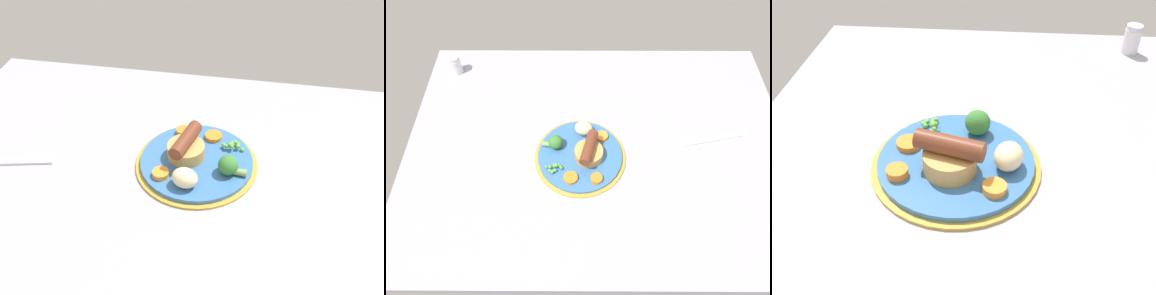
# 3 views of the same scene
# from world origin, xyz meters

# --- Properties ---
(dining_table) EXTENTS (1.10, 0.80, 0.03)m
(dining_table) POSITION_xyz_m (0.00, 0.00, 0.01)
(dining_table) COLOR #9E99AD
(dining_table) RESTS_ON ground
(dinner_plate) EXTENTS (0.25, 0.25, 0.01)m
(dinner_plate) POSITION_xyz_m (0.05, 0.05, 0.04)
(dinner_plate) COLOR #B79333
(dinner_plate) RESTS_ON dining_table
(sausage_pudding) EXTENTS (0.08, 0.10, 0.06)m
(sausage_pudding) POSITION_xyz_m (0.03, 0.05, 0.07)
(sausage_pudding) COLOR tan
(sausage_pudding) RESTS_ON dinner_plate
(pea_pile) EXTENTS (0.05, 0.03, 0.02)m
(pea_pile) POSITION_xyz_m (0.12, 0.09, 0.05)
(pea_pile) COLOR #64A63E
(pea_pile) RESTS_ON dinner_plate
(broccoli_floret_near) EXTENTS (0.06, 0.04, 0.04)m
(broccoli_floret_near) POSITION_xyz_m (0.12, 0.02, 0.06)
(broccoli_floret_near) COLOR #387A33
(broccoli_floret_near) RESTS_ON dinner_plate
(potato_chunk_0) EXTENTS (0.06, 0.05, 0.04)m
(potato_chunk_0) POSITION_xyz_m (0.04, -0.03, 0.06)
(potato_chunk_0) COLOR beige
(potato_chunk_0) RESTS_ON dinner_plate
(carrot_slice_0) EXTENTS (0.04, 0.04, 0.01)m
(carrot_slice_0) POSITION_xyz_m (0.01, 0.13, 0.05)
(carrot_slice_0) COLOR orange
(carrot_slice_0) RESTS_ON dinner_plate
(carrot_slice_1) EXTENTS (0.05, 0.05, 0.01)m
(carrot_slice_1) POSITION_xyz_m (0.08, 0.12, 0.05)
(carrot_slice_1) COLOR orange
(carrot_slice_1) RESTS_ON dinner_plate
(carrot_slice_3) EXTENTS (0.04, 0.04, 0.01)m
(carrot_slice_3) POSITION_xyz_m (-0.01, -0.01, 0.05)
(carrot_slice_3) COLOR orange
(carrot_slice_3) RESTS_ON dinner_plate
(fork) EXTENTS (0.18, 0.05, 0.01)m
(fork) POSITION_xyz_m (-0.33, -0.02, 0.03)
(fork) COLOR silver
(fork) RESTS_ON dining_table
(salt_shaker) EXTENTS (0.04, 0.04, 0.06)m
(salt_shaker) POSITION_xyz_m (0.46, -0.29, 0.06)
(salt_shaker) COLOR silver
(salt_shaker) RESTS_ON dining_table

